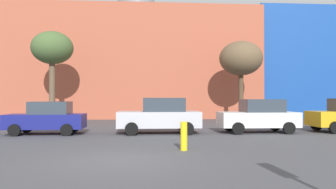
{
  "coord_description": "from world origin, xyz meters",
  "views": [
    {
      "loc": [
        0.65,
        -9.84,
        1.84
      ],
      "look_at": [
        2.11,
        10.1,
        2.08
      ],
      "focal_mm": 34.97,
      "sensor_mm": 36.0,
      "label": 1
    }
  ],
  "objects_px": {
    "bare_tree_1": "(241,59)",
    "bare_tree_0": "(52,49)",
    "parked_car_1": "(47,118)",
    "parked_car_3": "(259,116)",
    "bollard_yellow_0": "(184,136)",
    "parked_car_2": "(160,116)"
  },
  "relations": [
    {
      "from": "parked_car_2",
      "to": "bollard_yellow_0",
      "type": "distance_m",
      "value": 5.74
    },
    {
      "from": "parked_car_1",
      "to": "bare_tree_1",
      "type": "relative_size",
      "value": 0.61
    },
    {
      "from": "parked_car_3",
      "to": "bare_tree_1",
      "type": "bearing_deg",
      "value": -100.03
    },
    {
      "from": "parked_car_3",
      "to": "bare_tree_1",
      "type": "xyz_separation_m",
      "value": [
        1.37,
        7.76,
        4.02
      ]
    },
    {
      "from": "parked_car_1",
      "to": "bare_tree_1",
      "type": "height_order",
      "value": "bare_tree_1"
    },
    {
      "from": "parked_car_3",
      "to": "bare_tree_1",
      "type": "relative_size",
      "value": 0.66
    },
    {
      "from": "bollard_yellow_0",
      "to": "bare_tree_0",
      "type": "bearing_deg",
      "value": 121.65
    },
    {
      "from": "bare_tree_1",
      "to": "bollard_yellow_0",
      "type": "xyz_separation_m",
      "value": [
        -6.12,
        -13.45,
        -4.4
      ]
    },
    {
      "from": "bare_tree_0",
      "to": "bollard_yellow_0",
      "type": "xyz_separation_m",
      "value": [
        8.22,
        -13.33,
        -4.97
      ]
    },
    {
      "from": "bare_tree_1",
      "to": "bare_tree_0",
      "type": "bearing_deg",
      "value": -179.52
    },
    {
      "from": "bollard_yellow_0",
      "to": "parked_car_1",
      "type": "bearing_deg",
      "value": 138.19
    },
    {
      "from": "parked_car_2",
      "to": "parked_car_3",
      "type": "relative_size",
      "value": 1.04
    },
    {
      "from": "parked_car_1",
      "to": "parked_car_3",
      "type": "xyz_separation_m",
      "value": [
        11.12,
        0.0,
        0.06
      ]
    },
    {
      "from": "parked_car_2",
      "to": "parked_car_3",
      "type": "bearing_deg",
      "value": -180.0
    },
    {
      "from": "bare_tree_0",
      "to": "bollard_yellow_0",
      "type": "bearing_deg",
      "value": -58.35
    },
    {
      "from": "bollard_yellow_0",
      "to": "parked_car_3",
      "type": "bearing_deg",
      "value": 50.16
    },
    {
      "from": "parked_car_2",
      "to": "parked_car_3",
      "type": "height_order",
      "value": "parked_car_2"
    },
    {
      "from": "bare_tree_0",
      "to": "bollard_yellow_0",
      "type": "height_order",
      "value": "bare_tree_0"
    },
    {
      "from": "parked_car_3",
      "to": "bollard_yellow_0",
      "type": "height_order",
      "value": "parked_car_3"
    },
    {
      "from": "parked_car_3",
      "to": "bollard_yellow_0",
      "type": "distance_m",
      "value": 7.43
    },
    {
      "from": "parked_car_1",
      "to": "bare_tree_1",
      "type": "xyz_separation_m",
      "value": [
        12.49,
        7.76,
        4.07
      ]
    },
    {
      "from": "parked_car_1",
      "to": "parked_car_3",
      "type": "bearing_deg",
      "value": -180.0
    }
  ]
}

